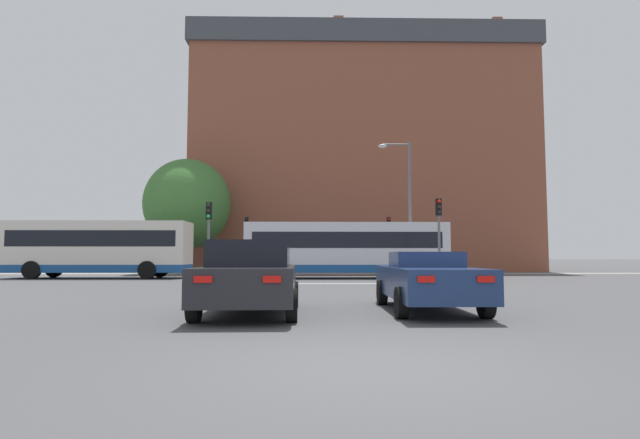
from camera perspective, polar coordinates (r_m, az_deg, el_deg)
ground_plane at (r=5.97m, az=5.60°, el=-16.34°), size 400.00×400.00×0.00m
stop_line_strip at (r=23.05m, az=0.58°, el=-7.34°), size 7.83×0.30×0.01m
far_pavement at (r=36.30m, az=-0.03°, el=-6.20°), size 68.70×2.50×0.01m
brick_civic_building at (r=46.94m, az=4.57°, el=7.11°), size 29.66×12.67×22.93m
car_saloon_left at (r=11.05m, az=-7.94°, el=-6.53°), size 2.13×4.51×1.59m
car_roadster_right at (r=11.90m, az=12.14°, el=-6.80°), size 1.96×4.76×1.36m
bus_crossing_lead at (r=28.91m, az=2.97°, el=-3.34°), size 11.51×2.77×3.16m
bus_crossing_trailing at (r=31.53m, az=-23.90°, el=-2.97°), size 10.23×2.69×3.25m
traffic_light_near_right at (r=24.27m, az=13.44°, el=-0.71°), size 0.26×0.31×3.99m
traffic_light_near_left at (r=23.63m, az=-12.61°, el=-0.98°), size 0.26×0.31×3.76m
traffic_light_far_right at (r=36.27m, az=7.87°, el=-1.83°), size 0.26×0.31×4.08m
traffic_light_far_left at (r=36.19m, az=-8.41°, el=-1.83°), size 0.26×0.31×4.07m
street_lamp_junction at (r=28.81m, az=9.69°, el=2.69°), size 1.86×0.36×7.82m
pedestrian_waiting at (r=36.64m, az=-4.34°, el=-4.47°), size 0.44×0.44×1.84m
pedestrian_walking_east at (r=37.06m, az=14.15°, el=-4.49°), size 0.42×0.26×1.71m
pedestrian_walking_west at (r=36.58m, az=11.07°, el=-4.46°), size 0.45×0.36×1.79m
tree_by_building at (r=37.92m, az=-14.92°, el=1.74°), size 6.28×6.28×8.41m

